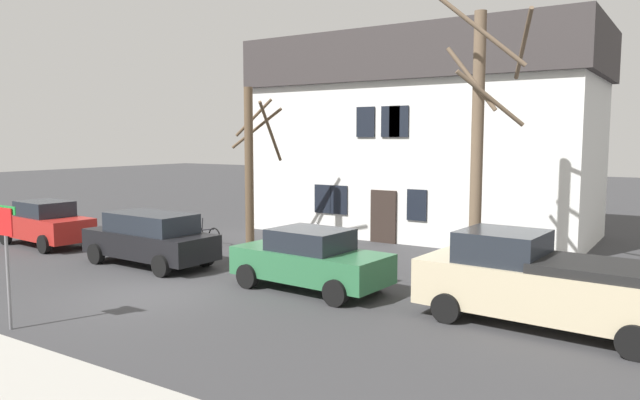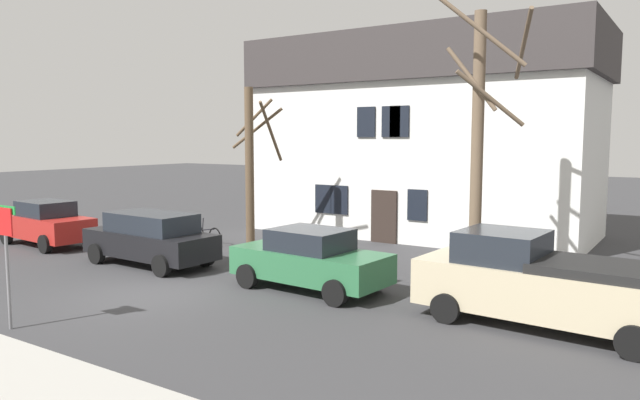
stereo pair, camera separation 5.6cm
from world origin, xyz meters
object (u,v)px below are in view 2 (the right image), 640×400
Objects in this scene: tree_bare_near at (251,163)px; bicycle_leaning at (206,235)px; car_red_sedan at (46,223)px; street_sign_pole at (6,243)px; tree_bare_mid at (479,136)px; car_black_wagon at (151,238)px; car_green_sedan at (310,259)px; building_main at (424,134)px; pickup_truck_beige at (544,283)px.

bicycle_leaning is (-2.06, -0.31, -2.85)m from tree_bare_near.
street_sign_pole reaches higher than car_red_sedan.
car_black_wagon is at bearing -158.76° from tree_bare_mid.
tree_bare_mid is 1.78× the size of car_green_sedan.
tree_bare_near is 3.46× the size of bicycle_leaning.
tree_bare_mid is (8.78, -0.40, 1.00)m from tree_bare_near.
tree_bare_mid is 2.96× the size of street_sign_pole.
building_main is 3.17× the size of car_red_sedan.
tree_bare_mid reaches higher than pickup_truck_beige.
building_main is at bearing 61.25° from tree_bare_near.
tree_bare_mid is at bearing 127.94° from pickup_truck_beige.
tree_bare_mid is 1.66× the size of car_black_wagon.
car_red_sedan is (-15.85, -3.50, -3.34)m from tree_bare_mid.
building_main is at bearing 45.10° from car_red_sedan.
car_red_sedan is 1.67× the size of street_sign_pole.
tree_bare_near reaches higher than bicycle_leaning.
bicycle_leaning is at bearing 165.50° from pickup_truck_beige.
building_main is 8.95m from tree_bare_mid.
tree_bare_near is at bearing 78.37° from car_black_wagon.
tree_bare_near is 1.06× the size of pickup_truck_beige.
tree_bare_mid is 11.50m from bicycle_leaning.
car_red_sedan is (-10.95, -10.99, -3.45)m from building_main.
bicycle_leaning is (-5.95, -7.40, -3.95)m from building_main.
pickup_truck_beige is (2.65, -3.40, -3.22)m from tree_bare_mid.
bicycle_leaning is (-3.77, 10.00, -1.54)m from street_sign_pole.
tree_bare_near is 2.22× the size of street_sign_pole.
car_red_sedan is 0.80× the size of pickup_truck_beige.
car_green_sedan is (-3.48, -3.51, -3.37)m from tree_bare_mid.
car_red_sedan is at bearing -179.68° from pickup_truck_beige.
car_green_sedan is at bearing -134.75° from tree_bare_mid.
street_sign_pole is (2.56, -6.17, 1.00)m from car_black_wagon.
street_sign_pole is (-3.60, -6.41, 1.06)m from car_green_sedan.
tree_bare_near reaches higher than street_sign_pole.
bicycle_leaning is (-10.84, 0.09, -3.85)m from tree_bare_mid.
building_main is 5.31× the size of street_sign_pole.
car_black_wagon is at bearing -72.51° from bicycle_leaning.
tree_bare_near reaches higher than car_red_sedan.
pickup_truck_beige is (7.54, -10.89, -3.32)m from building_main.
pickup_truck_beige is 2.10× the size of street_sign_pole.
street_sign_pole is 1.56× the size of bicycle_leaning.
building_main reaches higher than tree_bare_near.
tree_bare_near reaches higher than car_green_sedan.
car_red_sedan is 6.22m from car_black_wagon.
bicycle_leaning is (5.00, 3.59, -0.50)m from car_red_sedan.
car_red_sedan is 18.50m from pickup_truck_beige.
car_green_sedan is 8.21m from bicycle_leaning.
tree_bare_near reaches higher than car_black_wagon.
car_green_sedan reaches higher than bicycle_leaning.
car_black_wagon is 12.29m from pickup_truck_beige.
pickup_truck_beige is 13.95m from bicycle_leaning.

